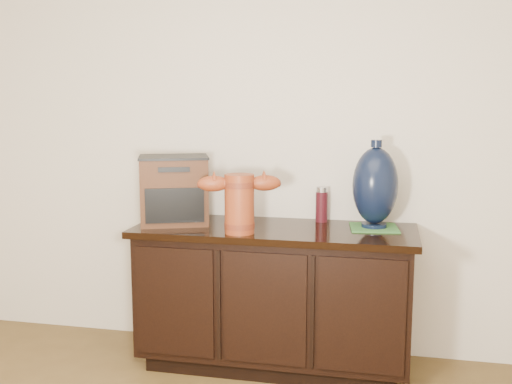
% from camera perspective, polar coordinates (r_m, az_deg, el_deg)
% --- Properties ---
extents(room, '(5.00, 5.00, 5.00)m').
position_cam_1_polar(room, '(0.96, -23.11, 1.63)').
color(room, brown).
rests_on(room, ground).
extents(sideboard, '(1.46, 0.56, 0.75)m').
position_cam_1_polar(sideboard, '(3.22, 1.75, -9.82)').
color(sideboard, black).
rests_on(sideboard, ground).
extents(terracotta_vessel, '(0.42, 0.20, 0.30)m').
position_cam_1_polar(terracotta_vessel, '(2.96, -1.59, -0.78)').
color(terracotta_vessel, '#943C1A').
rests_on(terracotta_vessel, sideboard).
extents(tv_radio, '(0.44, 0.40, 0.36)m').
position_cam_1_polar(tv_radio, '(3.23, -7.80, 0.21)').
color(tv_radio, '#432210').
rests_on(tv_radio, sideboard).
extents(green_mat, '(0.27, 0.27, 0.01)m').
position_cam_1_polar(green_mat, '(3.16, 11.16, -3.34)').
color(green_mat, '#376F32').
rests_on(green_mat, sideboard).
extents(lamp_base, '(0.26, 0.26, 0.45)m').
position_cam_1_polar(lamp_base, '(3.13, 11.28, 0.56)').
color(lamp_base, black).
rests_on(lamp_base, green_mat).
extents(spray_can, '(0.07, 0.07, 0.19)m').
position_cam_1_polar(spray_can, '(3.28, 6.27, -1.20)').
color(spray_can, '#5D101C').
rests_on(spray_can, sideboard).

